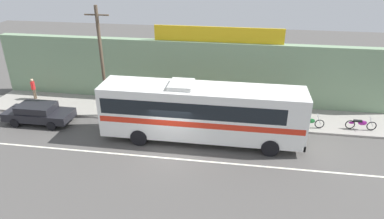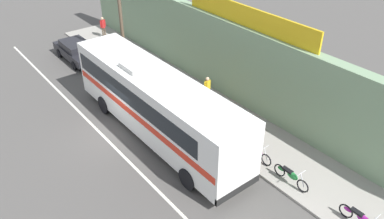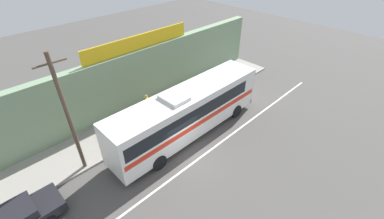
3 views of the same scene
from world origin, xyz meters
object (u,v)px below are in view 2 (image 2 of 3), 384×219
parked_car (77,50)px  utility_pole (121,17)px  pedestrian_by_curb (103,26)px  motorcycle_red (361,219)px  motorcycle_blue (256,151)px  intercity_bus (155,101)px  motorcycle_purple (291,176)px  pedestrian_far_right (207,88)px

parked_car → utility_pole: utility_pole is taller
pedestrian_by_curb → parked_car: bearing=-54.8°
parked_car → motorcycle_red: 21.58m
pedestrian_by_curb → motorcycle_red: bearing=-3.2°
motorcycle_red → pedestrian_by_curb: size_ratio=1.15×
motorcycle_red → pedestrian_by_curb: (-23.89, 1.34, 0.56)m
utility_pole → motorcycle_blue: bearing=1.8°
intercity_bus → parked_car: (-11.23, 0.62, -1.33)m
motorcycle_purple → intercity_bus: bearing=-160.5°
motorcycle_blue → parked_car: bearing=-173.2°
motorcycle_purple → pedestrian_far_right: pedestrian_far_right is taller
motorcycle_purple → pedestrian_far_right: (-7.55, 1.55, 0.57)m
motorcycle_blue → motorcycle_red: size_ratio=0.95×
utility_pole → motorcycle_red: (17.14, 0.51, -3.52)m
intercity_bus → motorcycle_purple: bearing=19.5°
motorcycle_purple → pedestrian_by_curb: (-20.60, 1.56, 0.56)m
motorcycle_blue → motorcycle_red: bearing=1.6°
intercity_bus → utility_pole: bearing=162.5°
intercity_bus → parked_car: 11.32m
utility_pole → pedestrian_far_right: bearing=16.3°
motorcycle_purple → motorcycle_red: bearing=3.7°
intercity_bus → utility_pole: 7.50m
pedestrian_far_right → motorcycle_purple: bearing=-11.6°
utility_pole → pedestrian_by_curb: bearing=164.6°
utility_pole → motorcycle_purple: utility_pole is taller
motorcycle_blue → pedestrian_by_curb: size_ratio=1.09×
utility_pole → intercity_bus: bearing=-17.5°
intercity_bus → motorcycle_red: 10.71m
motorcycle_red → pedestrian_far_right: (-10.84, 1.34, 0.57)m
motorcycle_purple → motorcycle_red: same height
motorcycle_blue → pedestrian_far_right: bearing=164.7°
intercity_bus → motorcycle_blue: (4.83, 2.54, -1.50)m
motorcycle_purple → motorcycle_red: size_ratio=0.98×
intercity_bus → motorcycle_red: bearing=14.7°
parked_car → motorcycle_purple: size_ratio=2.39×
motorcycle_red → pedestrian_by_curb: 23.93m
motorcycle_red → pedestrian_far_right: size_ratio=1.15×
utility_pole → pedestrian_by_curb: utility_pole is taller
pedestrian_by_curb → utility_pole: bearing=-15.4°
motorcycle_blue → pedestrian_by_curb: 18.53m
parked_car → motorcycle_blue: size_ratio=2.46×
motorcycle_purple → motorcycle_blue: (-2.14, 0.07, 0.00)m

